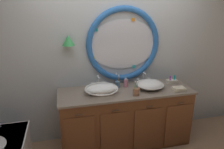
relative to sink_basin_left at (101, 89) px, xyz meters
The scene contains 11 objects.
back_wall_assembly 0.60m from the sink_basin_left, 53.47° to the left, with size 6.40×0.26×2.60m.
vanity_counter 0.61m from the sink_basin_left, ahead, with size 1.92×0.66×0.87m.
sink_basin_left is the anchor object (origin of this frame).
sink_basin_right 0.72m from the sink_basin_left, ahead, with size 0.40×0.40×0.13m.
faucet_set_left 0.25m from the sink_basin_left, 90.00° to the left, with size 0.22×0.12×0.18m.
faucet_set_right 0.76m from the sink_basin_left, 19.45° to the left, with size 0.23×0.12×0.17m.
toothbrush_holder_left 0.32m from the sink_basin_left, 30.68° to the left, with size 0.08×0.08×0.22m.
toothbrush_holder_right 0.47m from the sink_basin_left, 21.30° to the right, with size 0.10×0.10×0.21m.
soap_dispenser 0.42m from the sink_basin_left, 20.31° to the left, with size 0.06×0.07×0.14m.
folded_hand_towel 1.10m from the sink_basin_left, ahead, with size 0.18×0.13×0.05m.
toiletry_basket 1.14m from the sink_basin_left, ahead, with size 0.16×0.09×0.13m.
Camera 1 is at (-0.75, -2.43, 2.07)m, focal length 33.95 mm.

